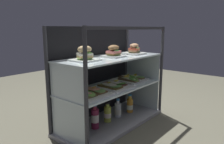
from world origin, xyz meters
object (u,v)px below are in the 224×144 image
plated_roll_sandwich_center (134,50)px  plated_roll_sandwich_near_left_corner (85,55)px  juice_bottle_back_left (82,127)px  juice_bottle_front_second (95,118)px  open_sandwich_tray_far_right (90,93)px  juice_bottle_front_fourth (130,105)px  juice_bottle_back_right (118,110)px  juice_bottle_near_post (108,114)px  plated_roll_sandwich_mid_left (114,52)px  open_sandwich_tray_mid_right (131,79)px  open_sandwich_tray_left_of_center (114,85)px

plated_roll_sandwich_center → plated_roll_sandwich_near_left_corner: bearing=176.3°
juice_bottle_back_left → juice_bottle_front_second: (0.18, 0.01, 0.02)m
open_sandwich_tray_far_right → juice_bottle_front_fourth: size_ratio=1.55×
plated_roll_sandwich_near_left_corner → open_sandwich_tray_far_right: plated_roll_sandwich_near_left_corner is taller
juice_bottle_back_right → juice_bottle_near_post: bearing=-180.0°
plated_roll_sandwich_mid_left → juice_bottle_front_second: 0.63m
plated_roll_sandwich_center → juice_bottle_back_left: 0.95m
plated_roll_sandwich_mid_left → juice_bottle_back_left: size_ratio=0.88×
open_sandwich_tray_mid_right → juice_bottle_back_right: open_sandwich_tray_mid_right is taller
open_sandwich_tray_mid_right → juice_bottle_front_fourth: (-0.03, -0.02, -0.29)m
plated_roll_sandwich_mid_left → juice_bottle_near_post: bearing=155.5°
juice_bottle_back_left → juice_bottle_back_right: bearing=2.5°
plated_roll_sandwich_mid_left → open_sandwich_tray_left_of_center: 0.32m
open_sandwich_tray_left_of_center → plated_roll_sandwich_near_left_corner: bearing=172.6°
open_sandwich_tray_left_of_center → juice_bottle_back_left: 0.49m
juice_bottle_front_fourth → juice_bottle_back_right: bearing=172.4°
open_sandwich_tray_far_right → open_sandwich_tray_left_of_center: open_sandwich_tray_far_right is taller
juice_bottle_front_second → juice_bottle_front_fourth: size_ratio=1.12×
juice_bottle_back_right → plated_roll_sandwich_mid_left: bearing=-165.1°
plated_roll_sandwich_near_left_corner → juice_bottle_front_second: plated_roll_sandwich_near_left_corner is taller
plated_roll_sandwich_center → juice_bottle_front_second: (-0.55, 0.04, -0.58)m
juice_bottle_near_post → juice_bottle_front_fourth: size_ratio=0.97×
juice_bottle_near_post → juice_bottle_front_second: bearing=-177.6°
juice_bottle_back_left → juice_bottle_front_second: juice_bottle_front_second is taller
open_sandwich_tray_mid_right → juice_bottle_front_fourth: bearing=-153.1°
juice_bottle_back_left → plated_roll_sandwich_mid_left: bearing=-0.7°
plated_roll_sandwich_near_left_corner → juice_bottle_back_right: plated_roll_sandwich_near_left_corner is taller
juice_bottle_front_second → juice_bottle_back_right: size_ratio=1.18×
juice_bottle_front_second → plated_roll_sandwich_center: bearing=-4.1°
open_sandwich_tray_far_right → open_sandwich_tray_left_of_center: size_ratio=1.00×
open_sandwich_tray_left_of_center → open_sandwich_tray_mid_right: size_ratio=0.98×
plated_roll_sandwich_near_left_corner → open_sandwich_tray_mid_right: size_ratio=0.63×
plated_roll_sandwich_near_left_corner → juice_bottle_back_left: size_ratio=0.99×
open_sandwich_tray_far_right → plated_roll_sandwich_mid_left: bearing=3.3°
juice_bottle_back_left → juice_bottle_front_fourth: juice_bottle_back_left is taller
open_sandwich_tray_far_right → juice_bottle_back_right: (0.45, 0.05, -0.30)m
plated_roll_sandwich_near_left_corner → juice_bottle_near_post: plated_roll_sandwich_near_left_corner is taller
juice_bottle_front_second → juice_bottle_front_fourth: 0.53m
juice_bottle_front_fourth → open_sandwich_tray_far_right: bearing=-177.9°
plated_roll_sandwich_center → juice_bottle_back_right: bearing=167.3°
plated_roll_sandwich_center → open_sandwich_tray_far_right: (-0.66, -0.00, -0.31)m
plated_roll_sandwich_near_left_corner → open_sandwich_tray_left_of_center: size_ratio=0.65×
plated_roll_sandwich_center → juice_bottle_front_fourth: (-0.03, 0.02, -0.60)m
plated_roll_sandwich_mid_left → juice_bottle_back_right: bearing=14.9°
plated_roll_sandwich_center → juice_bottle_front_fourth: bearing=141.4°
open_sandwich_tray_left_of_center → juice_bottle_front_fourth: open_sandwich_tray_left_of_center is taller
open_sandwich_tray_mid_right → juice_bottle_front_second: 0.62m
open_sandwich_tray_far_right → juice_bottle_back_left: size_ratio=1.52×
open_sandwich_tray_far_right → juice_bottle_back_right: size_ratio=1.64×
open_sandwich_tray_mid_right → juice_bottle_front_second: (-0.56, -0.00, -0.27)m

